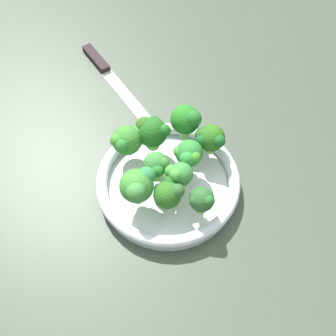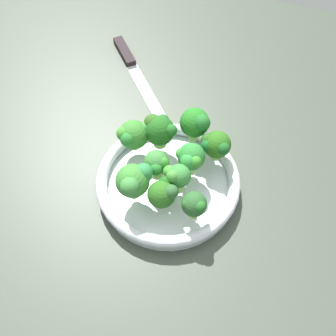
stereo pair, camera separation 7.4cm
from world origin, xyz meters
The scene contains 13 objects.
ground_plane centered at (0.00, 0.00, -1.25)cm, with size 130.00×130.00×2.50cm, color #3C463A.
bowl centered at (0.92, 0.71, 1.96)cm, with size 26.50×26.50×3.84cm.
broccoli_floret_0 centered at (7.98, -6.02, 7.53)cm, with size 5.06×5.62×6.19cm.
broccoli_floret_1 centered at (-4.49, -0.15, 7.25)cm, with size 5.39×5.31×5.82cm.
broccoli_floret_2 centered at (5.43, 9.01, 7.42)cm, with size 5.99×5.72×6.22cm.
broccoli_floret_3 centered at (3.47, -2.61, 7.93)cm, with size 5.54×5.27×6.62cm.
broccoli_floret_4 centered at (-5.00, -5.80, 7.41)cm, with size 4.30×4.31×5.77cm.
broccoli_floret_5 centered at (-4.40, 5.05, 8.36)cm, with size 6.80×6.00×7.44cm.
broccoli_floret_6 centered at (0.61, 2.73, 7.59)cm, with size 4.88×4.64×6.12cm.
broccoli_floret_7 centered at (11.09, -1.17, 8.41)cm, with size 5.54×5.84×7.42cm.
broccoli_floret_8 centered at (-0.82, -1.49, 7.71)cm, with size 4.25×4.76×6.18cm.
broccoli_floret_9 centered at (7.80, 4.69, 7.93)cm, with size 5.85×6.61×6.82cm.
knife centered at (29.49, 19.21, 0.55)cm, with size 21.31×19.65×1.50cm.
Camera 2 is at (-38.52, -12.58, 68.72)cm, focal length 45.50 mm.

